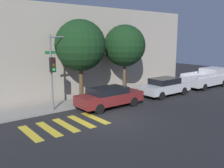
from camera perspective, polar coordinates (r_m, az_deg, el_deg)
The scene contains 10 objects.
ground_plane at distance 14.61m, azimuth -0.24°, elevation -8.14°, with size 60.00×60.00×0.00m, color black.
sidewalk at distance 17.95m, azimuth -8.49°, elevation -4.46°, with size 26.00×1.99×0.14m, color gray.
building_row at distance 21.32m, azimuth -14.64°, elevation 7.11°, with size 26.00×6.00×7.06m, color #A89E8E.
crosswalk at distance 13.98m, azimuth -10.58°, elevation -9.20°, with size 4.35×2.60×0.00m.
traffic_light_pole at distance 15.94m, azimuth -12.33°, elevation 5.31°, with size 2.19×0.56×4.87m.
sedan_near_corner at distance 16.89m, azimuth -0.58°, elevation -2.91°, with size 4.66×1.83×1.40m.
sedan_middle at distance 20.78m, azimuth 12.05°, elevation -0.52°, with size 4.48×1.80×1.47m.
pickup_truck at distance 25.72m, azimuth 20.91°, elevation 1.36°, with size 5.25×2.09×1.75m.
tree_near_corner at distance 17.41m, azimuth -7.24°, elevation 8.73°, with size 3.52×3.52×5.93m.
tree_midblock at distance 19.77m, azimuth 2.90°, elevation 8.71°, with size 3.27×3.27×5.70m.
Camera 1 is at (-8.47, -10.95, 4.68)m, focal length 40.00 mm.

